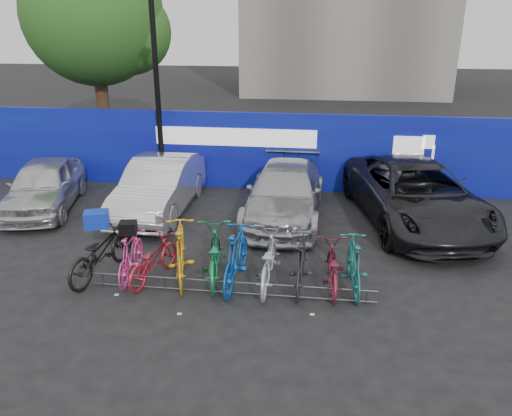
% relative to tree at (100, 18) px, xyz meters
% --- Properties ---
extents(ground, '(100.00, 100.00, 0.00)m').
position_rel_tree_xyz_m(ground, '(6.77, -10.06, -5.07)').
color(ground, black).
rests_on(ground, ground).
extents(hoarding, '(22.00, 0.18, 2.40)m').
position_rel_tree_xyz_m(hoarding, '(6.78, -4.06, -3.86)').
color(hoarding, '#0C0A8D').
rests_on(hoarding, ground).
extents(tree, '(5.40, 5.20, 7.80)m').
position_rel_tree_xyz_m(tree, '(0.00, 0.00, 0.00)').
color(tree, '#382314').
rests_on(tree, ground).
extents(lamppost, '(0.25, 0.50, 6.11)m').
position_rel_tree_xyz_m(lamppost, '(3.57, -4.66, -1.80)').
color(lamppost, black).
rests_on(lamppost, ground).
extents(bike_rack, '(5.60, 0.03, 0.30)m').
position_rel_tree_xyz_m(bike_rack, '(6.77, -10.66, -4.91)').
color(bike_rack, '#595B60').
rests_on(bike_rack, ground).
extents(car_0, '(2.57, 4.35, 1.39)m').
position_rel_tree_xyz_m(car_0, '(0.77, -6.64, -4.37)').
color(car_0, silver).
rests_on(car_0, ground).
extents(car_1, '(1.58, 4.49, 1.48)m').
position_rel_tree_xyz_m(car_1, '(4.04, -6.42, -4.33)').
color(car_1, silver).
rests_on(car_1, ground).
extents(car_2, '(2.08, 4.84, 1.39)m').
position_rel_tree_xyz_m(car_2, '(7.50, -6.38, -4.37)').
color(car_2, '#A8A9AD').
rests_on(car_2, ground).
extents(car_3, '(3.71, 6.12, 1.59)m').
position_rel_tree_xyz_m(car_3, '(10.88, -6.37, -4.27)').
color(car_3, black).
rests_on(car_3, ground).
extents(bike_0, '(1.15, 2.18, 1.09)m').
position_rel_tree_xyz_m(bike_0, '(3.98, -10.21, -4.52)').
color(bike_0, black).
rests_on(bike_0, ground).
extents(bike_1, '(0.57, 1.68, 0.99)m').
position_rel_tree_xyz_m(bike_1, '(4.63, -10.22, -4.57)').
color(bike_1, '#E83E94').
rests_on(bike_1, ground).
extents(bike_2, '(1.01, 1.80, 0.90)m').
position_rel_tree_xyz_m(bike_2, '(5.10, -10.23, -4.62)').
color(bike_2, '#AD1E2E').
rests_on(bike_2, ground).
extents(bike_3, '(1.05, 2.10, 1.22)m').
position_rel_tree_xyz_m(bike_3, '(5.67, -10.16, -4.46)').
color(bike_3, gold).
rests_on(bike_3, ground).
extents(bike_4, '(1.03, 2.10, 1.06)m').
position_rel_tree_xyz_m(bike_4, '(6.32, -10.01, -4.54)').
color(bike_4, '#177E46').
rests_on(bike_4, ground).
extents(bike_5, '(0.70, 2.04, 1.21)m').
position_rel_tree_xyz_m(bike_5, '(6.82, -10.22, -4.47)').
color(bike_5, '#0E4CAA').
rests_on(bike_5, ground).
extents(bike_6, '(0.71, 2.02, 1.06)m').
position_rel_tree_xyz_m(bike_6, '(7.44, -10.12, -4.54)').
color(bike_6, '#AFB0B6').
rests_on(bike_6, ground).
extents(bike_7, '(0.58, 1.83, 1.09)m').
position_rel_tree_xyz_m(bike_7, '(8.11, -10.20, -4.52)').
color(bike_7, '#252527').
rests_on(bike_7, ground).
extents(bike_8, '(0.70, 1.77, 0.91)m').
position_rel_tree_xyz_m(bike_8, '(8.72, -10.12, -4.61)').
color(bike_8, maroon).
rests_on(bike_8, ground).
extents(bike_9, '(0.64, 1.84, 1.09)m').
position_rel_tree_xyz_m(bike_9, '(9.14, -10.13, -4.53)').
color(bike_9, '#1B6563').
rests_on(bike_9, ground).
extents(cargo_crate, '(0.56, 0.49, 0.34)m').
position_rel_tree_xyz_m(cargo_crate, '(3.98, -10.21, -3.81)').
color(cargo_crate, '#0F2CA9').
rests_on(cargo_crate, bike_0).
extents(cargo_topcase, '(0.39, 0.36, 0.25)m').
position_rel_tree_xyz_m(cargo_topcase, '(4.63, -10.22, -3.95)').
color(cargo_topcase, black).
rests_on(cargo_topcase, bike_1).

